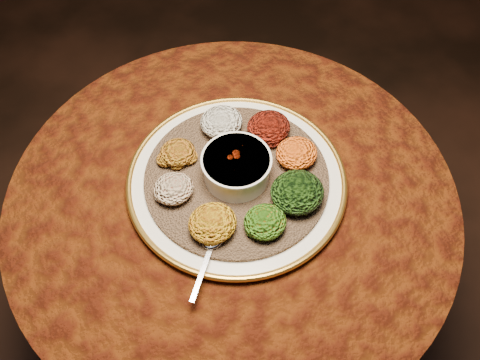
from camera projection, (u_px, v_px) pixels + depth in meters
table at (233, 235)px, 1.28m from camera, size 0.96×0.96×0.73m
platter at (237, 180)px, 1.14m from camera, size 0.58×0.58×0.02m
injera at (237, 178)px, 1.13m from camera, size 0.50×0.50×0.01m
stew_bowl at (236, 166)px, 1.10m from camera, size 0.15×0.15×0.06m
spoon at (211, 247)px, 1.02m from camera, size 0.12×0.11×0.01m
portion_ayib at (221, 122)px, 1.18m from camera, size 0.09×0.09×0.05m
portion_kitfo at (269, 127)px, 1.17m from camera, size 0.10×0.09×0.05m
portion_tikil at (297, 153)px, 1.13m from camera, size 0.09×0.09×0.04m
portion_gomen at (297, 192)px, 1.07m from camera, size 0.11×0.10×0.05m
portion_mixveg at (265, 222)px, 1.04m from camera, size 0.09×0.08×0.04m
portion_kik at (213, 223)px, 1.03m from camera, size 0.10×0.09×0.05m
portion_timatim at (174, 188)px, 1.08m from camera, size 0.08×0.08×0.04m
portion_shiro at (178, 152)px, 1.14m from camera, size 0.08×0.07×0.04m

